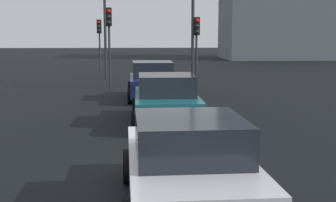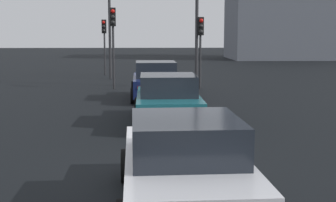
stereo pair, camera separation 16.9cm
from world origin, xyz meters
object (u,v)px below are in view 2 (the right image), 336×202
(car_white_third, at_px, (184,164))
(traffic_light_far_left, at_px, (104,35))
(traffic_light_near_right, at_px, (201,37))
(traffic_light_near_left, at_px, (113,31))
(car_navy_lead, at_px, (156,81))
(street_lamp_kerbside, at_px, (109,5))
(car_teal_second, at_px, (168,100))

(car_white_third, distance_m, traffic_light_far_left, 24.51)
(traffic_light_near_right, relative_size, traffic_light_far_left, 0.98)
(traffic_light_near_left, bearing_deg, car_navy_lead, 24.14)
(street_lamp_kerbside, bearing_deg, car_navy_lead, -163.57)
(car_white_third, height_order, traffic_light_near_right, traffic_light_near_right)
(car_navy_lead, distance_m, street_lamp_kerbside, 10.06)
(car_teal_second, height_order, street_lamp_kerbside, street_lamp_kerbside)
(car_navy_lead, relative_size, car_white_third, 0.94)
(car_navy_lead, bearing_deg, traffic_light_far_left, 14.09)
(car_teal_second, xyz_separation_m, traffic_light_near_left, (8.98, 2.34, 2.14))
(traffic_light_near_left, relative_size, traffic_light_near_right, 1.12)
(car_navy_lead, height_order, car_white_third, car_navy_lead)
(traffic_light_near_left, distance_m, traffic_light_far_left, 8.25)
(car_white_third, xyz_separation_m, traffic_light_far_left, (24.18, 3.56, 1.91))
(car_navy_lead, xyz_separation_m, car_white_third, (-12.46, -0.30, -0.04))
(traffic_light_far_left, xyz_separation_m, street_lamp_kerbside, (-2.73, -0.61, 1.80))
(traffic_light_near_right, xyz_separation_m, traffic_light_far_left, (8.01, 5.56, 0.06))
(car_teal_second, height_order, traffic_light_near_left, traffic_light_near_left)
(traffic_light_near_left, bearing_deg, street_lamp_kerbside, -179.15)
(car_navy_lead, xyz_separation_m, street_lamp_kerbside, (8.99, 2.65, 3.68))
(car_navy_lead, distance_m, traffic_light_near_left, 4.61)
(car_navy_lead, relative_size, traffic_light_far_left, 1.13)
(car_white_third, bearing_deg, traffic_light_far_left, 6.24)
(car_teal_second, bearing_deg, street_lamp_kerbside, 11.06)
(car_navy_lead, distance_m, car_teal_second, 5.43)
(traffic_light_near_left, bearing_deg, traffic_light_far_left, -177.09)
(car_navy_lead, bearing_deg, traffic_light_near_left, 28.32)
(traffic_light_near_right, bearing_deg, car_navy_lead, -36.91)
(car_navy_lead, relative_size, car_teal_second, 0.97)
(traffic_light_far_left, bearing_deg, car_white_third, 15.92)
(car_teal_second, bearing_deg, car_white_third, 179.38)
(traffic_light_far_left, bearing_deg, traffic_light_near_right, 42.30)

